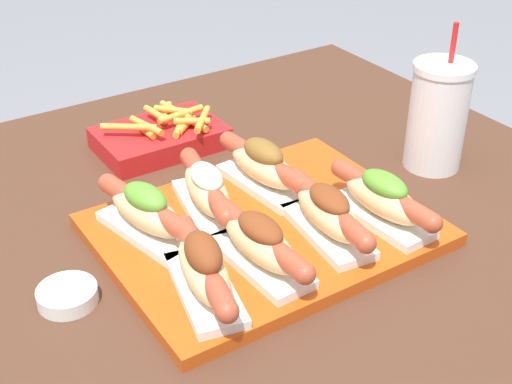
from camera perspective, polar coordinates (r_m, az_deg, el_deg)
The scene contains 11 objects.
serving_tray at distance 0.95m, azimuth 0.65°, elevation -3.03°, with size 0.42×0.33×0.02m.
hot_dog_0 at distance 0.82m, azimuth -4.19°, elevation -6.16°, with size 0.09×0.19×0.08m.
hot_dog_1 at distance 0.86m, azimuth 0.34°, elevation -4.10°, with size 0.07×0.20×0.07m.
hot_dog_2 at distance 0.92m, azimuth 5.81°, elevation -1.71°, with size 0.08×0.19×0.07m.
hot_dog_3 at distance 0.95m, azimuth 10.13°, elevation -0.52°, with size 0.07×0.20×0.07m.
hot_dog_4 at distance 0.92m, azimuth -8.74°, elevation -1.58°, with size 0.09×0.19×0.07m.
hot_dog_5 at distance 0.96m, azimuth -3.96°, elevation 0.16°, with size 0.09×0.19×0.07m.
hot_dog_6 at distance 1.01m, azimuth 0.59°, elevation 2.11°, with size 0.07×0.20×0.07m.
sauce_bowl at distance 0.87m, azimuth -14.86°, elevation -7.93°, with size 0.07×0.07×0.02m.
drink_cup at distance 1.12m, azimuth 14.33°, elevation 5.92°, with size 0.09×0.09×0.23m.
fries_basket at distance 1.18m, azimuth -7.59°, elevation 4.46°, with size 0.20×0.14×0.06m.
Camera 1 is at (-0.40, -0.70, 1.23)m, focal length 50.00 mm.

